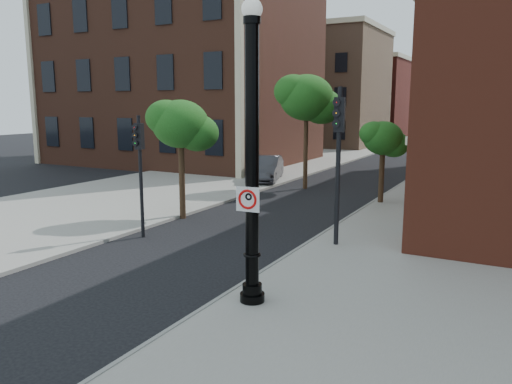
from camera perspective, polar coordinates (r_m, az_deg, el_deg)
The scene contains 16 objects.
ground at distance 12.73m, azimuth -13.29°, elevation -11.21°, with size 120.00×120.00×0.00m, color black.
sidewalk_right at distance 19.42m, azimuth 21.68°, elevation -4.05°, with size 8.00×60.00×0.12m, color gray.
sidewalk_left at distance 32.04m, azimuth -4.03°, elevation 1.98°, with size 10.00×50.00×0.12m, color gray.
curb_edge at distance 20.21m, azimuth 10.50°, elevation -2.94°, with size 0.10×60.00×0.14m, color gray.
victorian_building at distance 40.82m, azimuth -8.17°, elevation 15.86°, with size 18.60×14.60×17.95m.
bg_building_tan_a at distance 56.47m, azimuth 7.73°, elevation 11.45°, with size 12.00×12.00×12.00m, color #8A654B.
bg_building_red at distance 69.72m, azimuth 11.85°, elevation 10.23°, with size 12.00×12.00×10.00m, color maroon.
lamppost at distance 10.87m, azimuth -0.45°, elevation 2.33°, with size 0.57×0.57×6.71m.
no_parking_sign at distance 10.82m, azimuth -0.94°, elevation -0.82°, with size 0.55×0.09×0.55m.
parked_car at distance 29.49m, azimuth 1.11°, elevation 2.67°, with size 1.60×4.60×1.52m, color #2E2E33.
traffic_signal_left at distance 17.27m, azimuth -13.15°, elevation 4.01°, with size 0.30×0.36×4.18m.
traffic_signal_right at distance 15.69m, azimuth 9.41°, elevation 5.76°, with size 0.37×0.44×5.07m.
utility_pole at distance 18.58m, azimuth 18.28°, elevation 3.39°, with size 0.10×0.10×5.12m, color #999999.
street_tree_a at distance 19.88m, azimuth -8.48°, elevation 7.53°, with size 2.62×2.37×4.72m.
street_tree_b at distance 26.92m, azimuth 5.92°, elevation 10.54°, with size 3.37×3.05×6.08m.
street_tree_c at distance 23.17m, azimuth 14.40°, elevation 5.84°, with size 2.10×1.90×3.79m.
Camera 1 is at (8.00, -8.79, 4.56)m, focal length 35.00 mm.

